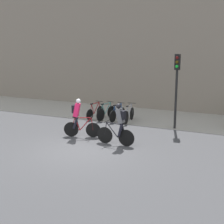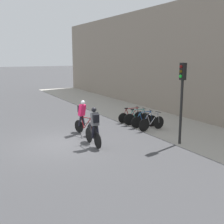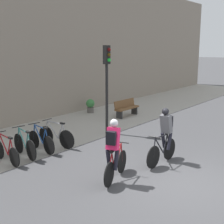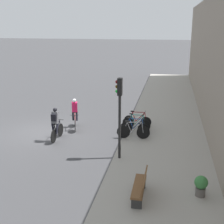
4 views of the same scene
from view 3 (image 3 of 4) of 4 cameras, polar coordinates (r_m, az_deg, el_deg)
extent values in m
plane|color=#3D3D3F|center=(9.00, 12.51, -12.53)|extent=(200.00, 200.00, 0.00)
cube|color=#A39E93|center=(13.16, -15.00, -4.73)|extent=(44.00, 4.50, 0.01)
cylinder|color=black|center=(9.34, 1.84, -9.05)|extent=(0.66, 0.23, 0.68)
cylinder|color=black|center=(8.44, -0.53, -11.39)|extent=(0.66, 0.23, 0.68)
cylinder|color=maroon|center=(8.93, 1.10, -8.12)|extent=(0.55, 0.20, 0.62)
cylinder|color=maroon|center=(8.60, 0.21, -9.02)|extent=(0.26, 0.12, 0.58)
cylinder|color=maroon|center=(8.73, 0.85, -6.61)|extent=(0.74, 0.26, 0.07)
cylinder|color=maroon|center=(8.62, -0.01, -10.94)|extent=(0.40, 0.15, 0.05)
cylinder|color=maroon|center=(8.42, -0.30, -9.44)|extent=(0.22, 0.09, 0.56)
cylinder|color=maroon|center=(9.20, 1.77, -7.45)|extent=(0.12, 0.07, 0.59)
cylinder|color=black|center=(9.06, 1.70, -5.56)|extent=(0.16, 0.45, 0.03)
cube|color=black|center=(8.39, -0.07, -7.22)|extent=(0.21, 0.14, 0.06)
cube|color=#EA1E56|center=(8.38, 0.18, -4.88)|extent=(0.40, 0.40, 0.63)
sphere|color=silver|center=(8.34, 0.38, -2.03)|extent=(0.27, 0.27, 0.22)
cylinder|color=black|center=(8.48, 0.76, -8.77)|extent=(0.29, 0.19, 0.56)
cylinder|color=black|center=(8.55, -0.64, -8.58)|extent=(0.26, 0.18, 0.56)
cube|color=black|center=(8.24, -0.17, -4.81)|extent=(0.21, 0.29, 0.36)
cylinder|color=black|center=(9.72, 7.56, -8.20)|extent=(0.72, 0.05, 0.72)
cylinder|color=black|center=(10.54, 10.46, -6.69)|extent=(0.72, 0.05, 0.72)
cylinder|color=black|center=(9.90, 8.65, -6.13)|extent=(0.55, 0.05, 0.62)
cylinder|color=black|center=(10.21, 9.72, -5.69)|extent=(0.26, 0.04, 0.58)
cylinder|color=black|center=(9.91, 9.03, -4.41)|extent=(0.74, 0.05, 0.07)
cylinder|color=black|center=(10.37, 9.92, -7.02)|extent=(0.40, 0.04, 0.05)
cylinder|color=black|center=(10.38, 10.28, -5.37)|extent=(0.21, 0.04, 0.56)
cylinder|color=black|center=(9.65, 7.74, -6.52)|extent=(0.12, 0.04, 0.58)
cylinder|color=black|center=(9.59, 7.92, -4.59)|extent=(0.04, 0.46, 0.03)
cube|color=black|center=(10.21, 10.09, -3.81)|extent=(0.20, 0.08, 0.06)
cube|color=#5B5B60|center=(10.04, 9.88, -2.12)|extent=(0.33, 0.33, 0.63)
sphere|color=black|center=(9.89, 9.74, 0.10)|extent=(0.22, 0.22, 0.22)
cylinder|color=black|center=(10.29, 9.37, -5.08)|extent=(0.28, 0.12, 0.56)
cylinder|color=black|center=(10.19, 10.45, -5.29)|extent=(0.24, 0.11, 0.56)
cube|color=black|center=(10.15, 10.28, -1.69)|extent=(0.14, 0.26, 0.36)
cylinder|color=black|center=(10.21, -17.42, -7.92)|extent=(0.11, 0.63, 0.63)
cylinder|color=maroon|center=(10.71, -19.22, -5.51)|extent=(0.11, 0.57, 0.62)
cylinder|color=maroon|center=(10.38, -18.29, -6.08)|extent=(0.07, 0.27, 0.58)
cylinder|color=maroon|center=(10.54, -19.05, -4.19)|extent=(0.14, 0.77, 0.07)
cylinder|color=maroon|center=(10.39, -17.95, -7.65)|extent=(0.08, 0.42, 0.05)
cylinder|color=maroon|center=(10.20, -17.76, -6.32)|extent=(0.06, 0.22, 0.56)
cube|color=black|center=(10.19, -18.11, -4.51)|extent=(0.10, 0.21, 0.06)
cylinder|color=black|center=(11.46, -16.71, -5.52)|extent=(0.18, 0.69, 0.70)
cylinder|color=black|center=(10.58, -14.55, -6.84)|extent=(0.18, 0.69, 0.70)
cylinder|color=teal|center=(11.08, -16.10, -4.56)|extent=(0.15, 0.55, 0.62)
cylinder|color=teal|center=(10.75, -15.29, -5.09)|extent=(0.09, 0.26, 0.58)
cylinder|color=teal|center=(10.90, -15.95, -3.26)|extent=(0.19, 0.73, 0.07)
cylinder|color=teal|center=(10.76, -15.01, -6.61)|extent=(0.11, 0.40, 0.05)
cylinder|color=teal|center=(10.58, -14.84, -5.30)|extent=(0.07, 0.21, 0.56)
cylinder|color=teal|center=(11.34, -16.72, -4.17)|extent=(0.06, 0.12, 0.58)
cylinder|color=black|center=(11.22, -16.74, -2.59)|extent=(0.46, 0.12, 0.03)
cube|color=black|center=(10.57, -15.14, -3.55)|extent=(0.12, 0.21, 0.06)
cylinder|color=black|center=(11.83, -14.07, -4.89)|extent=(0.12, 0.67, 0.67)
cylinder|color=black|center=(11.02, -11.47, -6.02)|extent=(0.12, 0.67, 0.67)
cylinder|color=#1E478C|center=(11.48, -13.30, -3.92)|extent=(0.11, 0.55, 0.62)
cylinder|color=#1E478C|center=(11.18, -12.32, -4.38)|extent=(0.07, 0.26, 0.58)
cylinder|color=#1E478C|center=(11.31, -13.08, -2.65)|extent=(0.14, 0.73, 0.07)
cylinder|color=#1E478C|center=(11.18, -12.02, -5.83)|extent=(0.08, 0.40, 0.05)
cylinder|color=#1E478C|center=(11.01, -11.78, -4.55)|extent=(0.06, 0.21, 0.56)
cylinder|color=#1E478C|center=(11.72, -14.05, -3.58)|extent=(0.05, 0.12, 0.58)
cylinder|color=black|center=(11.61, -14.03, -2.05)|extent=(0.46, 0.09, 0.03)
cube|color=black|center=(11.00, -12.10, -2.88)|extent=(0.11, 0.21, 0.06)
cylinder|color=black|center=(12.21, -11.96, -4.16)|extent=(0.09, 0.71, 0.71)
cylinder|color=black|center=(11.50, -8.28, -5.03)|extent=(0.09, 0.71, 0.71)
cylinder|color=#99999E|center=(11.89, -10.81, -3.15)|extent=(0.08, 0.58, 0.62)
cylinder|color=#99999E|center=(11.63, -9.44, -3.51)|extent=(0.06, 0.27, 0.58)
cylinder|color=#99999E|center=(11.74, -10.46, -1.89)|extent=(0.10, 0.78, 0.07)
cylinder|color=#99999E|center=(11.64, -9.05, -4.89)|extent=(0.06, 0.43, 0.05)
cylinder|color=#99999E|center=(11.48, -8.67, -3.64)|extent=(0.05, 0.22, 0.56)
cylinder|color=#99999E|center=(12.11, -11.88, -2.87)|extent=(0.04, 0.12, 0.59)
cylinder|color=black|center=(12.00, -11.80, -1.38)|extent=(0.46, 0.06, 0.03)
cube|color=black|center=(11.47, -9.07, -2.04)|extent=(0.09, 0.21, 0.06)
cylinder|color=black|center=(13.15, -0.97, 3.96)|extent=(0.12, 0.12, 3.73)
cube|color=black|center=(13.03, -0.99, 10.43)|extent=(0.26, 0.20, 0.76)
sphere|color=#590C0C|center=(12.95, -0.55, 11.35)|extent=(0.15, 0.15, 0.15)
sphere|color=#4C380A|center=(12.95, -0.55, 10.42)|extent=(0.15, 0.15, 0.15)
sphere|color=green|center=(12.96, -0.55, 9.50)|extent=(0.15, 0.15, 0.15)
cube|color=brown|center=(16.66, 2.79, 0.71)|extent=(1.73, 0.40, 0.08)
cube|color=brown|center=(16.72, 2.29, 1.59)|extent=(1.73, 0.12, 0.40)
cube|color=#2D2D2D|center=(16.16, 1.35, -0.44)|extent=(0.08, 0.36, 0.45)
cube|color=#2D2D2D|center=(17.27, 4.11, 0.33)|extent=(0.08, 0.36, 0.45)
cylinder|color=#56514C|center=(17.65, -3.97, 0.37)|extent=(0.36, 0.36, 0.32)
sphere|color=#387A3D|center=(17.58, -3.99, 1.59)|extent=(0.48, 0.48, 0.48)
camera|label=1|loc=(15.17, 66.78, 6.67)|focal=50.00mm
camera|label=2|loc=(19.57, 40.65, 10.08)|focal=45.00mm
camera|label=4|loc=(25.51, 14.73, 16.83)|focal=50.00mm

